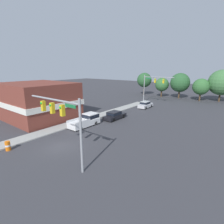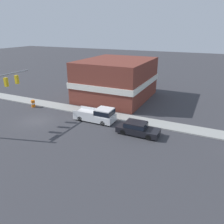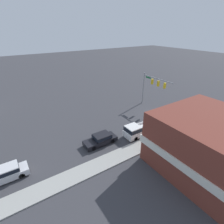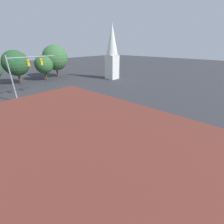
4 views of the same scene
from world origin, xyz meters
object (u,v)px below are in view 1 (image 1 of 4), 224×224
(car_second_ahead, at_px, (145,104))
(pickup_truck_parked, at_px, (87,120))
(construction_barrel, at_px, (8,146))
(car_lead, at_px, (115,115))

(car_second_ahead, relative_size, pickup_truck_parked, 0.85)
(car_second_ahead, height_order, construction_barrel, car_second_ahead)
(car_lead, bearing_deg, construction_barrel, -96.27)
(car_lead, relative_size, construction_barrel, 4.44)
(car_lead, bearing_deg, pickup_truck_parked, -102.72)
(pickup_truck_parked, bearing_deg, car_lead, 77.28)
(car_second_ahead, bearing_deg, car_lead, -90.22)
(car_second_ahead, distance_m, pickup_truck_parked, 17.70)
(pickup_truck_parked, relative_size, construction_barrel, 4.96)
(construction_barrel, bearing_deg, pickup_truck_parked, 86.97)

